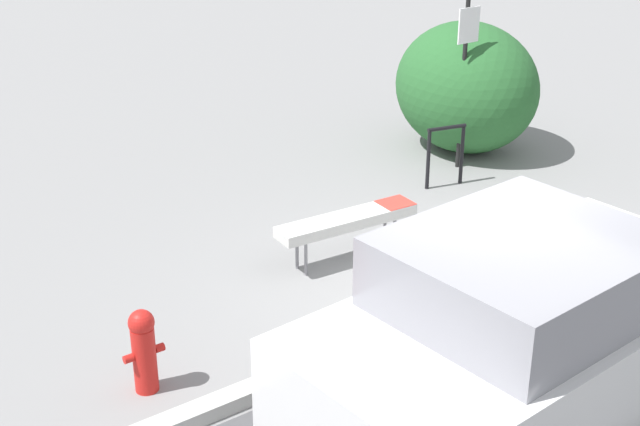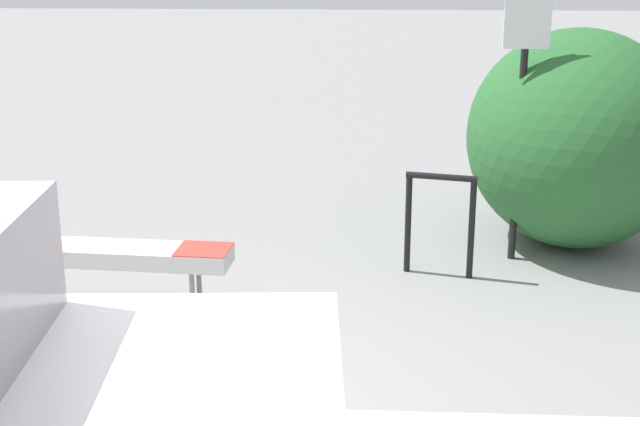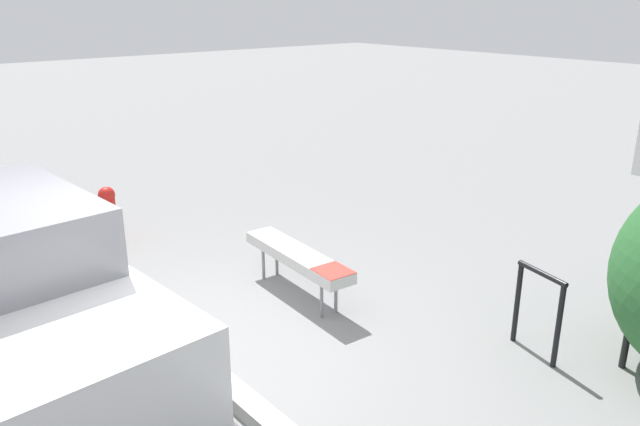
% 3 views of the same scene
% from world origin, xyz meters
% --- Properties ---
extents(curb, '(60.00, 0.20, 0.13)m').
position_xyz_m(curb, '(0.00, 0.00, 0.07)').
color(curb, '#B7B7B2').
rests_on(curb, ground_plane).
extents(bench, '(1.66, 0.45, 0.53)m').
position_xyz_m(bench, '(-0.42, 1.57, 0.45)').
color(bench, gray).
rests_on(bench, ground_plane).
extents(bike_rack, '(0.55, 0.17, 0.83)m').
position_xyz_m(bike_rack, '(1.89, 2.50, 0.50)').
color(bike_rack, black).
rests_on(bike_rack, ground_plane).
extents(sign_post, '(0.36, 0.08, 2.30)m').
position_xyz_m(sign_post, '(2.53, 2.90, 1.38)').
color(sign_post, black).
rests_on(sign_post, ground_plane).
extents(shrub_hedge, '(1.84, 2.20, 1.85)m').
position_xyz_m(shrub_hedge, '(3.10, 3.39, 0.93)').
color(shrub_hedge, '#28602D').
rests_on(shrub_hedge, ground_plane).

